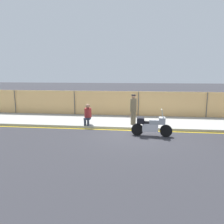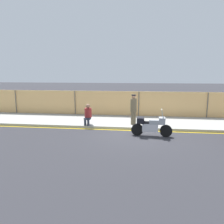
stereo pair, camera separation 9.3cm
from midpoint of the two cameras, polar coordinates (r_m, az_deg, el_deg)
The scene contains 7 objects.
ground_plane at distance 11.84m, azimuth 6.51°, elevation -5.85°, with size 120.00×120.00×0.00m, color #2D2D33.
sidewalk at distance 14.43m, azimuth 6.62°, elevation -2.62°, with size 35.58×3.59×0.15m.
curb_paint_stripe at distance 12.62m, azimuth 6.55°, elevation -4.83°, with size 35.58×0.18×0.01m.
storefront_fence at distance 16.12m, azimuth 6.74°, elevation 1.95°, with size 33.80×0.17×1.93m.
motorcycle at distance 11.53m, azimuth 10.02°, elevation -3.43°, with size 2.11×0.58×1.43m.
officer_standing at distance 13.24m, azimuth 5.41°, elevation 0.72°, with size 0.38×0.38×1.82m.
person_seated_on_curb at distance 13.30m, azimuth -6.54°, elevation -0.36°, with size 0.43×0.67×1.26m.
Camera 1 is at (-0.00, -11.39, 3.26)m, focal length 35.00 mm.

